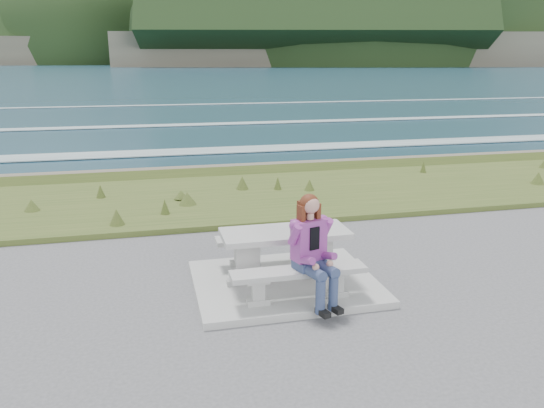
# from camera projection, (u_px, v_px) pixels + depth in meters

# --- Properties ---
(concrete_slab) EXTENTS (2.60, 2.10, 0.10)m
(concrete_slab) POSITION_uv_depth(u_px,v_px,m) (285.00, 283.00, 7.69)
(concrete_slab) COLOR #ADADA8
(concrete_slab) RESTS_ON ground
(picnic_table) EXTENTS (1.80, 0.75, 0.75)m
(picnic_table) POSITION_uv_depth(u_px,v_px,m) (285.00, 242.00, 7.52)
(picnic_table) COLOR #ADADA8
(picnic_table) RESTS_ON concrete_slab
(bench_landward) EXTENTS (1.80, 0.35, 0.45)m
(bench_landward) POSITION_uv_depth(u_px,v_px,m) (299.00, 276.00, 6.93)
(bench_landward) COLOR #ADADA8
(bench_landward) RESTS_ON concrete_slab
(bench_seaward) EXTENTS (1.80, 0.35, 0.45)m
(bench_seaward) POSITION_uv_depth(u_px,v_px,m) (274.00, 241.00, 8.24)
(bench_seaward) COLOR #ADADA8
(bench_seaward) RESTS_ON concrete_slab
(grass_verge) EXTENTS (160.00, 4.50, 0.22)m
(grass_verge) POSITION_uv_depth(u_px,v_px,m) (231.00, 200.00, 12.40)
(grass_verge) COLOR #39521E
(grass_verge) RESTS_ON ground
(shore_drop) EXTENTS (160.00, 0.80, 2.20)m
(shore_drop) POSITION_uv_depth(u_px,v_px,m) (215.00, 174.00, 15.11)
(shore_drop) COLOR brown
(shore_drop) RESTS_ON ground
(ocean) EXTENTS (1600.00, 1600.00, 0.09)m
(ocean) POSITION_uv_depth(u_px,v_px,m) (178.00, 143.00, 31.70)
(ocean) COLOR navy
(ocean) RESTS_ON ground
(headland_range) EXTENTS (729.83, 363.95, 204.20)m
(headland_range) POSITION_uv_depth(u_px,v_px,m) (389.00, 49.00, 420.85)
(headland_range) COLOR brown
(headland_range) RESTS_ON ground
(seated_woman) EXTENTS (0.60, 0.81, 1.45)m
(seated_woman) POSITION_uv_depth(u_px,v_px,m) (315.00, 266.00, 6.80)
(seated_woman) COLOR navy
(seated_woman) RESTS_ON concrete_slab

